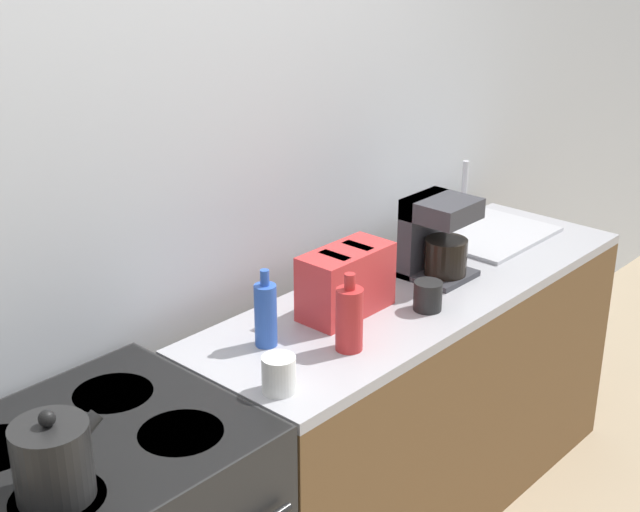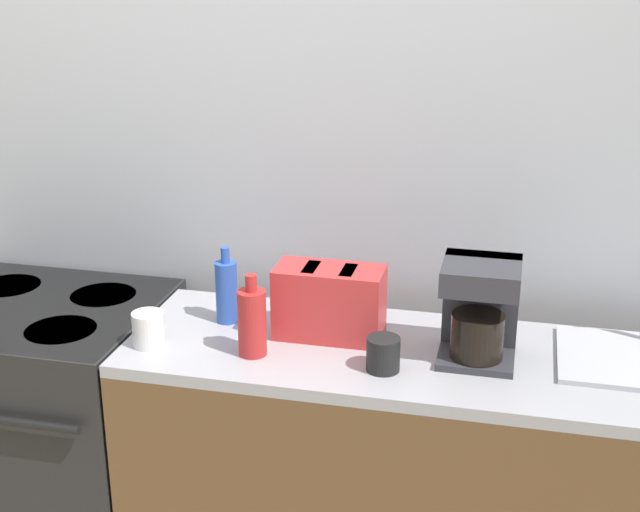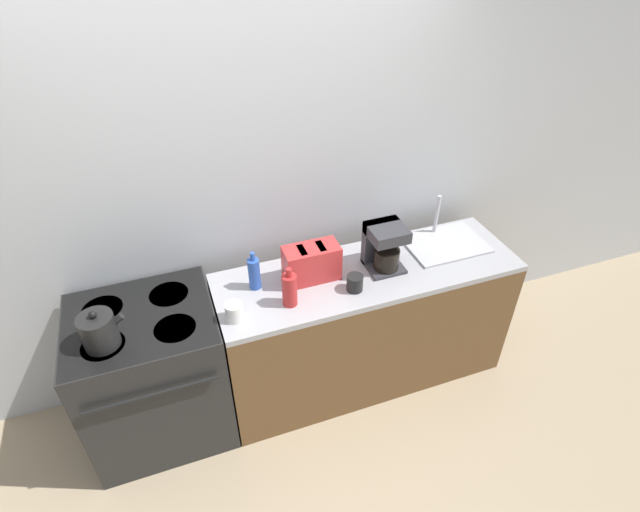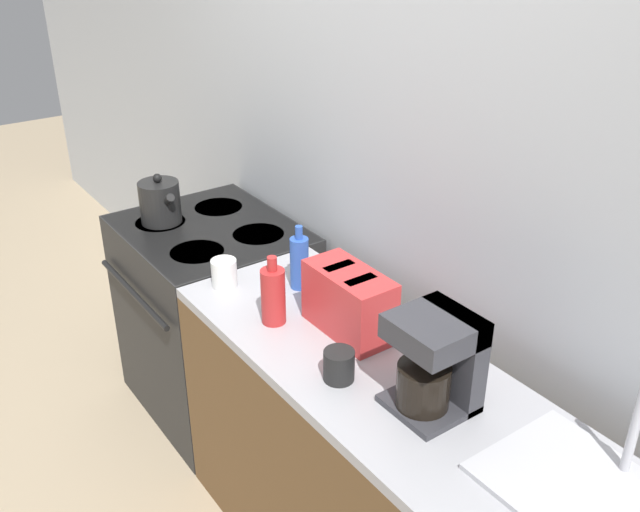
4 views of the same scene
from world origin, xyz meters
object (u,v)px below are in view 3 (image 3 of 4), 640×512
(coffee_maker, at_px, (384,245))
(bottle_blue, at_px, (254,273))
(toaster, at_px, (312,263))
(cup_white, at_px, (234,312))
(kettle, at_px, (99,331))
(cup_black, at_px, (355,283))
(stove, at_px, (154,373))
(bottle_red, at_px, (290,289))

(coffee_maker, bearing_deg, bottle_blue, 175.28)
(toaster, bearing_deg, cup_white, -159.23)
(kettle, height_order, cup_black, kettle)
(toaster, xyz_separation_m, cup_black, (0.19, -0.18, -0.06))
(stove, xyz_separation_m, cup_black, (1.17, -0.18, 0.49))
(cup_black, bearing_deg, toaster, 136.46)
(bottle_red, bearing_deg, coffee_maker, 12.43)
(toaster, bearing_deg, stove, -179.73)
(stove, distance_m, bottle_blue, 0.85)
(coffee_maker, height_order, bottle_red, coffee_maker)
(stove, xyz_separation_m, coffee_maker, (1.41, -0.03, 0.59))
(toaster, bearing_deg, coffee_maker, -4.48)
(bottle_red, xyz_separation_m, cup_white, (-0.31, -0.02, -0.05))
(kettle, height_order, cup_white, kettle)
(stove, xyz_separation_m, toaster, (0.98, 0.00, 0.55))
(toaster, distance_m, cup_black, 0.27)
(bottle_red, distance_m, cup_white, 0.31)
(cup_black, bearing_deg, coffee_maker, 31.28)
(stove, bearing_deg, cup_black, -8.66)
(bottle_red, distance_m, cup_black, 0.38)
(coffee_maker, height_order, cup_black, coffee_maker)
(coffee_maker, bearing_deg, kettle, -176.19)
(toaster, xyz_separation_m, cup_white, (-0.49, -0.19, -0.06))
(toaster, distance_m, cup_white, 0.53)
(bottle_blue, bearing_deg, cup_white, -127.37)
(coffee_maker, distance_m, bottle_red, 0.64)
(kettle, distance_m, cup_white, 0.66)
(bottle_blue, bearing_deg, kettle, -168.36)
(toaster, xyz_separation_m, coffee_maker, (0.44, -0.03, 0.04))
(coffee_maker, relative_size, bottle_red, 1.19)
(toaster, height_order, bottle_blue, bottle_blue)
(coffee_maker, bearing_deg, toaster, 175.52)
(stove, height_order, cup_black, cup_black)
(bottle_blue, bearing_deg, cup_black, -22.11)
(toaster, bearing_deg, bottle_blue, 174.96)
(coffee_maker, height_order, cup_white, coffee_maker)
(coffee_maker, relative_size, cup_black, 2.99)
(coffee_maker, xyz_separation_m, bottle_blue, (-0.77, 0.06, -0.05))
(bottle_red, bearing_deg, cup_black, -1.77)
(stove, bearing_deg, coffee_maker, -1.20)
(cup_white, bearing_deg, toaster, 20.77)
(kettle, bearing_deg, toaster, 6.94)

